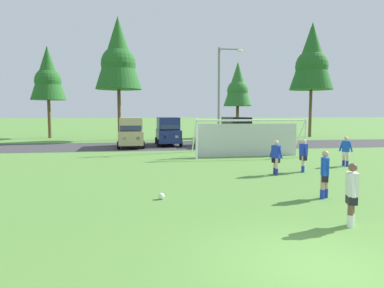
{
  "coord_description": "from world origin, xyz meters",
  "views": [
    {
      "loc": [
        -3.35,
        -5.95,
        2.91
      ],
      "look_at": [
        -1.07,
        9.33,
        1.54
      ],
      "focal_mm": 32.91,
      "sensor_mm": 36.0,
      "label": 1
    }
  ],
  "objects_px": {
    "player_defender_far": "(325,174)",
    "parked_car_slot_far_left": "(131,131)",
    "soccer_goal": "(249,137)",
    "parked_car_slot_left": "(168,130)",
    "player_striker_near": "(303,155)",
    "street_lamp": "(221,98)",
    "soccer_ball": "(161,196)",
    "player_midfield_center": "(352,195)",
    "player_trailing_back": "(346,151)",
    "player_winger_left": "(276,158)",
    "parked_car_slot_center_left": "(209,136)",
    "parked_car_slot_center": "(236,130)"
  },
  "relations": [
    {
      "from": "player_winger_left",
      "to": "soccer_ball",
      "type": "bearing_deg",
      "value": -145.06
    },
    {
      "from": "soccer_goal",
      "to": "player_defender_far",
      "type": "distance_m",
      "value": 11.57
    },
    {
      "from": "player_trailing_back",
      "to": "player_defender_far",
      "type": "bearing_deg",
      "value": -126.66
    },
    {
      "from": "parked_car_slot_far_left",
      "to": "player_winger_left",
      "type": "bearing_deg",
      "value": -64.33
    },
    {
      "from": "soccer_goal",
      "to": "street_lamp",
      "type": "distance_m",
      "value": 5.09
    },
    {
      "from": "player_striker_near",
      "to": "street_lamp",
      "type": "bearing_deg",
      "value": 99.31
    },
    {
      "from": "player_midfield_center",
      "to": "player_trailing_back",
      "type": "distance_m",
      "value": 11.12
    },
    {
      "from": "soccer_ball",
      "to": "player_midfield_center",
      "type": "bearing_deg",
      "value": -37.34
    },
    {
      "from": "parked_car_slot_center",
      "to": "street_lamp",
      "type": "distance_m",
      "value": 6.58
    },
    {
      "from": "soccer_ball",
      "to": "player_midfield_center",
      "type": "xyz_separation_m",
      "value": [
        4.66,
        -3.55,
        0.71
      ]
    },
    {
      "from": "player_trailing_back",
      "to": "street_lamp",
      "type": "xyz_separation_m",
      "value": [
        -4.88,
        9.06,
        3.26
      ]
    },
    {
      "from": "player_defender_far",
      "to": "parked_car_slot_center",
      "type": "distance_m",
      "value": 21.18
    },
    {
      "from": "soccer_goal",
      "to": "player_midfield_center",
      "type": "height_order",
      "value": "soccer_goal"
    },
    {
      "from": "player_defender_far",
      "to": "player_trailing_back",
      "type": "relative_size",
      "value": 1.0
    },
    {
      "from": "player_trailing_back",
      "to": "soccer_goal",
      "type": "bearing_deg",
      "value": 128.89
    },
    {
      "from": "street_lamp",
      "to": "player_defender_far",
      "type": "bearing_deg",
      "value": -90.15
    },
    {
      "from": "soccer_goal",
      "to": "player_striker_near",
      "type": "height_order",
      "value": "soccer_goal"
    },
    {
      "from": "soccer_ball",
      "to": "player_midfield_center",
      "type": "height_order",
      "value": "player_midfield_center"
    },
    {
      "from": "player_winger_left",
      "to": "parked_car_slot_center_left",
      "type": "height_order",
      "value": "parked_car_slot_center_left"
    },
    {
      "from": "player_midfield_center",
      "to": "parked_car_slot_far_left",
      "type": "relative_size",
      "value": 0.34
    },
    {
      "from": "player_defender_far",
      "to": "parked_car_slot_left",
      "type": "xyz_separation_m",
      "value": [
        -3.65,
        20.86,
        0.52
      ]
    },
    {
      "from": "parked_car_slot_center_left",
      "to": "street_lamp",
      "type": "bearing_deg",
      "value": -86.14
    },
    {
      "from": "parked_car_slot_far_left",
      "to": "parked_car_slot_center_left",
      "type": "xyz_separation_m",
      "value": [
        6.77,
        -0.23,
        -0.47
      ]
    },
    {
      "from": "soccer_goal",
      "to": "parked_car_slot_left",
      "type": "height_order",
      "value": "soccer_goal"
    },
    {
      "from": "player_midfield_center",
      "to": "player_winger_left",
      "type": "xyz_separation_m",
      "value": [
        0.98,
        7.49,
        0.0
      ]
    },
    {
      "from": "player_winger_left",
      "to": "parked_car_slot_center_left",
      "type": "distance_m",
      "value": 14.5
    },
    {
      "from": "player_winger_left",
      "to": "street_lamp",
      "type": "relative_size",
      "value": 0.21
    },
    {
      "from": "soccer_ball",
      "to": "player_defender_far",
      "type": "bearing_deg",
      "value": -6.99
    },
    {
      "from": "parked_car_slot_center_left",
      "to": "player_winger_left",
      "type": "bearing_deg",
      "value": -88.78
    },
    {
      "from": "player_winger_left",
      "to": "parked_car_slot_center",
      "type": "relative_size",
      "value": 0.34
    },
    {
      "from": "player_winger_left",
      "to": "parked_car_slot_center",
      "type": "distance_m",
      "value": 16.6
    },
    {
      "from": "parked_car_slot_center",
      "to": "soccer_ball",
      "type": "bearing_deg",
      "value": -112.22
    },
    {
      "from": "player_defender_far",
      "to": "parked_car_slot_far_left",
      "type": "distance_m",
      "value": 20.56
    },
    {
      "from": "soccer_goal",
      "to": "parked_car_slot_left",
      "type": "relative_size",
      "value": 1.54
    },
    {
      "from": "player_defender_far",
      "to": "parked_car_slot_left",
      "type": "relative_size",
      "value": 0.34
    },
    {
      "from": "player_striker_near",
      "to": "parked_car_slot_far_left",
      "type": "height_order",
      "value": "parked_car_slot_far_left"
    },
    {
      "from": "parked_car_slot_far_left",
      "to": "street_lamp",
      "type": "distance_m",
      "value": 8.37
    },
    {
      "from": "player_trailing_back",
      "to": "parked_car_slot_center_left",
      "type": "distance_m",
      "value": 13.5
    },
    {
      "from": "parked_car_slot_far_left",
      "to": "parked_car_slot_center_left",
      "type": "relative_size",
      "value": 1.15
    },
    {
      "from": "player_winger_left",
      "to": "parked_car_slot_far_left",
      "type": "distance_m",
      "value": 16.35
    },
    {
      "from": "player_striker_near",
      "to": "player_defender_far",
      "type": "relative_size",
      "value": 1.0
    },
    {
      "from": "player_defender_far",
      "to": "player_winger_left",
      "type": "distance_m",
      "value": 4.62
    },
    {
      "from": "player_striker_near",
      "to": "street_lamp",
      "type": "xyz_separation_m",
      "value": [
        -1.72,
        10.49,
        3.26
      ]
    },
    {
      "from": "player_midfield_center",
      "to": "parked_car_slot_center",
      "type": "relative_size",
      "value": 0.34
    },
    {
      "from": "parked_car_slot_far_left",
      "to": "player_trailing_back",
      "type": "bearing_deg",
      "value": -46.96
    },
    {
      "from": "parked_car_slot_far_left",
      "to": "parked_car_slot_left",
      "type": "relative_size",
      "value": 1.01
    },
    {
      "from": "soccer_goal",
      "to": "player_winger_left",
      "type": "bearing_deg",
      "value": -97.01
    },
    {
      "from": "player_striker_near",
      "to": "parked_car_slot_left",
      "type": "height_order",
      "value": "parked_car_slot_left"
    },
    {
      "from": "soccer_ball",
      "to": "soccer_goal",
      "type": "distance_m",
      "value": 12.69
    },
    {
      "from": "player_defender_far",
      "to": "street_lamp",
      "type": "height_order",
      "value": "street_lamp"
    }
  ]
}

